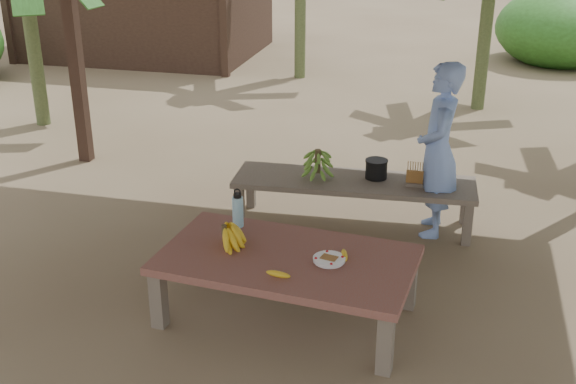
% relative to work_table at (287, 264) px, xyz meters
% --- Properties ---
extents(ground, '(80.00, 80.00, 0.00)m').
position_rel_work_table_xyz_m(ground, '(-0.26, 0.36, -0.43)').
color(ground, brown).
rests_on(ground, ground).
extents(work_table, '(1.89, 1.17, 0.50)m').
position_rel_work_table_xyz_m(work_table, '(0.00, 0.00, 0.00)').
color(work_table, brown).
rests_on(work_table, ground).
extents(bench, '(2.23, 0.72, 0.45)m').
position_rel_work_table_xyz_m(bench, '(0.22, 1.68, -0.04)').
color(bench, brown).
rests_on(bench, ground).
extents(ripe_banana_bunch, '(0.34, 0.30, 0.18)m').
position_rel_work_table_xyz_m(ripe_banana_bunch, '(-0.48, 0.05, 0.16)').
color(ripe_banana_bunch, yellow).
rests_on(ripe_banana_bunch, work_table).
extents(plate, '(0.23, 0.23, 0.04)m').
position_rel_work_table_xyz_m(plate, '(0.31, -0.01, 0.08)').
color(plate, white).
rests_on(plate, work_table).
extents(loose_banana_front, '(0.17, 0.05, 0.04)m').
position_rel_work_table_xyz_m(loose_banana_front, '(0.02, -0.30, 0.09)').
color(loose_banana_front, yellow).
rests_on(loose_banana_front, work_table).
extents(loose_banana_side, '(0.07, 0.15, 0.04)m').
position_rel_work_table_xyz_m(loose_banana_side, '(0.40, 0.07, 0.09)').
color(loose_banana_side, yellow).
rests_on(loose_banana_side, work_table).
extents(water_flask, '(0.08, 0.08, 0.31)m').
position_rel_work_table_xyz_m(water_flask, '(-0.49, 0.39, 0.20)').
color(water_flask, '#44AED6').
rests_on(water_flask, work_table).
extents(green_banana_stalk, '(0.26, 0.26, 0.29)m').
position_rel_work_table_xyz_m(green_banana_stalk, '(-0.12, 1.66, 0.16)').
color(green_banana_stalk, '#598C2D').
rests_on(green_banana_stalk, bench).
extents(cooking_pot, '(0.20, 0.20, 0.17)m').
position_rel_work_table_xyz_m(cooking_pot, '(0.41, 1.77, 0.10)').
color(cooking_pot, black).
rests_on(cooking_pot, bench).
extents(skewer_rack, '(0.18, 0.09, 0.24)m').
position_rel_work_table_xyz_m(skewer_rack, '(0.77, 1.66, 0.14)').
color(skewer_rack, '#A57F47').
rests_on(skewer_rack, bench).
extents(woman, '(0.41, 0.60, 1.58)m').
position_rel_work_table_xyz_m(woman, '(0.95, 1.71, 0.35)').
color(woman, '#7D9DED').
rests_on(woman, ground).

